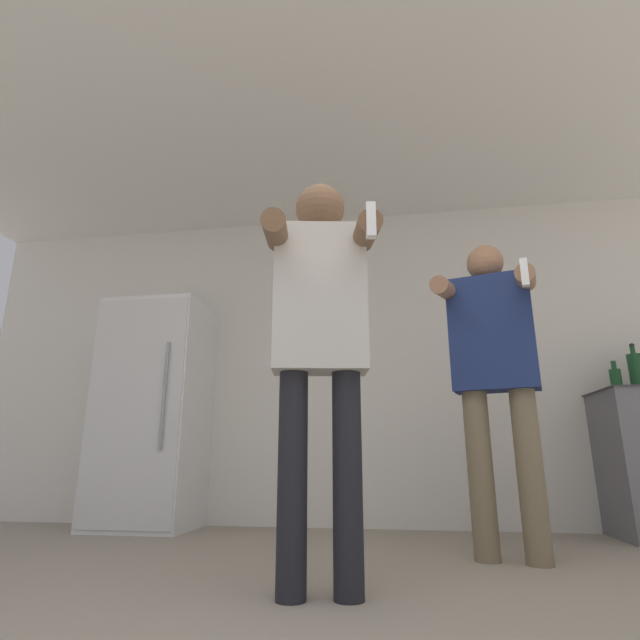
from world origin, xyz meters
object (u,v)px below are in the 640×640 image
object	(u,v)px
bottle_brown_liquor	(636,371)
bottle_clear_vodka	(616,378)
person_man_side	(494,362)
refrigerator	(153,412)
person_woman_foreground	(320,326)

from	to	relation	value
bottle_brown_liquor	bottle_clear_vodka	distance (m)	0.15
bottle_clear_vodka	person_man_side	size ratio (longest dim) A/B	0.14
refrigerator	person_man_side	world-z (taller)	refrigerator
bottle_clear_vodka	person_man_side	xyz separation A→B (m)	(-0.98, -0.94, -0.03)
person_man_side	bottle_clear_vodka	bearing A→B (deg)	43.68
person_woman_foreground	person_man_side	distance (m)	1.17
refrigerator	bottle_brown_liquor	xyz separation A→B (m)	(3.55, 0.07, 0.23)
refrigerator	bottle_clear_vodka	xyz separation A→B (m)	(3.41, 0.07, 0.19)
bottle_brown_liquor	person_woman_foreground	size ratio (longest dim) A/B	0.20
refrigerator	person_man_side	xyz separation A→B (m)	(2.43, -0.87, 0.16)
bottle_clear_vodka	refrigerator	bearing A→B (deg)	-178.86
bottle_clear_vodka	person_man_side	bearing A→B (deg)	-136.32
bottle_brown_liquor	bottle_clear_vodka	world-z (taller)	bottle_brown_liquor
refrigerator	person_woman_foreground	bearing A→B (deg)	-46.75
bottle_brown_liquor	person_woman_foreground	world-z (taller)	person_woman_foreground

